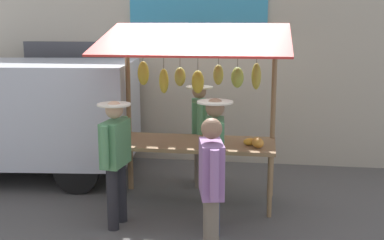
{
  "coord_description": "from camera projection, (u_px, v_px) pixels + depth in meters",
  "views": [
    {
      "loc": [
        -0.95,
        6.54,
        2.54
      ],
      "look_at": [
        0.0,
        0.3,
        1.25
      ],
      "focal_mm": 45.87,
      "sensor_mm": 36.0,
      "label": 1
    }
  ],
  "objects": [
    {
      "name": "shopper_with_shopping_bag",
      "position": [
        116.0,
        154.0,
        6.0
      ],
      "size": [
        0.41,
        0.68,
        1.59
      ],
      "rotation": [
        0.0,
        0.0,
        -1.68
      ],
      "color": "#232328",
      "rests_on": "ground"
    },
    {
      "name": "shopper_in_striped_shirt",
      "position": [
        211.0,
        183.0,
        5.01
      ],
      "size": [
        0.32,
        0.67,
        1.58
      ],
      "rotation": [
        0.0,
        0.0,
        -1.36
      ],
      "color": "#726656",
      "rests_on": "ground"
    },
    {
      "name": "shopper_in_grey_tee",
      "position": [
        215.0,
        154.0,
        5.83
      ],
      "size": [
        0.43,
        0.7,
        1.65
      ],
      "rotation": [
        0.0,
        0.0,
        -1.47
      ],
      "color": "navy",
      "rests_on": "ground"
    },
    {
      "name": "ground_plane",
      "position": [
        195.0,
        202.0,
        6.98
      ],
      "size": [
        40.0,
        40.0,
        0.0
      ],
      "primitive_type": "plane",
      "color": "#514F4C"
    },
    {
      "name": "street_backdrop",
      "position": [
        210.0,
        68.0,
        8.77
      ],
      "size": [
        9.0,
        0.3,
        3.4
      ],
      "color": "#B2A893",
      "rests_on": "ground"
    },
    {
      "name": "vendor_with_sunhat",
      "position": [
        199.0,
        127.0,
        7.53
      ],
      "size": [
        0.41,
        0.67,
        1.59
      ],
      "rotation": [
        0.0,
        0.0,
        1.75
      ],
      "color": "#726656",
      "rests_on": "ground"
    },
    {
      "name": "market_stall",
      "position": [
        197.0,
        92.0,
        6.72
      ],
      "size": [
        2.5,
        1.46,
        2.5
      ],
      "color": "olive",
      "rests_on": "ground"
    }
  ]
}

